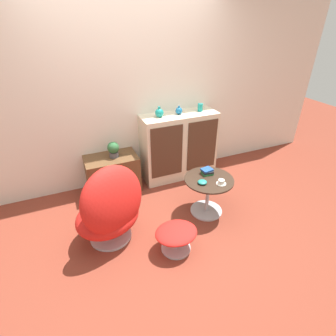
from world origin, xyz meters
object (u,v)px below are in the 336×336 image
(vase_inner_right, at_px, (200,107))
(potted_plant, at_px, (113,149))
(ottoman, at_px, (176,235))
(vase_inner_left, at_px, (179,111))
(book_stack, at_px, (207,171))
(coffee_table, at_px, (208,191))
(bowl, at_px, (202,182))
(sideboard, at_px, (179,146))
(egg_chair, at_px, (110,209))
(teacup, at_px, (221,182))
(tv_console, at_px, (113,174))
(vase_leftmost, at_px, (159,113))

(vase_inner_right, bearing_deg, potted_plant, -179.43)
(ottoman, bearing_deg, vase_inner_left, 64.62)
(vase_inner_left, height_order, book_stack, vase_inner_left)
(coffee_table, xyz_separation_m, vase_inner_right, (0.37, 0.95, 0.72))
(potted_plant, relative_size, bowl, 1.98)
(sideboard, height_order, bowl, sideboard)
(egg_chair, bearing_deg, vase_inner_left, 38.58)
(ottoman, distance_m, teacup, 0.80)
(tv_console, bearing_deg, teacup, -46.12)
(coffee_table, height_order, vase_inner_left, vase_inner_left)
(vase_leftmost, distance_m, book_stack, 1.03)
(ottoman, height_order, coffee_table, coffee_table)
(vase_inner_left, bearing_deg, egg_chair, -141.42)
(tv_console, relative_size, egg_chair, 0.73)
(bowl, bearing_deg, vase_leftmost, 97.45)
(tv_console, xyz_separation_m, ottoman, (0.36, -1.35, -0.06))
(vase_leftmost, bearing_deg, teacup, -73.42)
(egg_chair, relative_size, teacup, 8.33)
(coffee_table, bearing_deg, book_stack, 72.59)
(vase_leftmost, bearing_deg, ottoman, -104.73)
(tv_console, distance_m, vase_inner_left, 1.26)
(tv_console, distance_m, bowl, 1.32)
(egg_chair, relative_size, potted_plant, 4.50)
(vase_leftmost, distance_m, teacup, 1.26)
(vase_leftmost, bearing_deg, sideboard, -0.74)
(vase_leftmost, bearing_deg, vase_inner_right, 0.00)
(vase_inner_right, bearing_deg, ottoman, -125.66)
(book_stack, bearing_deg, vase_leftmost, 108.85)
(vase_inner_left, distance_m, potted_plant, 1.03)
(sideboard, relative_size, coffee_table, 1.87)
(ottoman, bearing_deg, vase_leftmost, 75.27)
(vase_leftmost, xyz_separation_m, vase_inner_right, (0.62, 0.00, -0.01))
(sideboard, distance_m, teacup, 1.09)
(sideboard, distance_m, egg_chair, 1.57)
(vase_leftmost, xyz_separation_m, teacup, (0.33, -1.10, -0.53))
(sideboard, bearing_deg, vase_inner_right, 0.69)
(book_stack, bearing_deg, sideboard, 89.25)
(coffee_table, xyz_separation_m, vase_inner_left, (0.04, 0.95, 0.71))
(tv_console, height_order, egg_chair, egg_chair)
(egg_chair, height_order, ottoman, egg_chair)
(egg_chair, bearing_deg, tv_console, 77.11)
(vase_inner_right, bearing_deg, teacup, -105.06)
(tv_console, bearing_deg, ottoman, -75.28)
(teacup, relative_size, book_stack, 0.80)
(ottoman, xyz_separation_m, vase_inner_right, (0.98, 1.37, 0.83))
(ottoman, bearing_deg, teacup, 21.52)
(potted_plant, distance_m, book_stack, 1.27)
(sideboard, distance_m, potted_plant, 0.97)
(coffee_table, bearing_deg, sideboard, 87.26)
(egg_chair, relative_size, bowl, 8.93)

